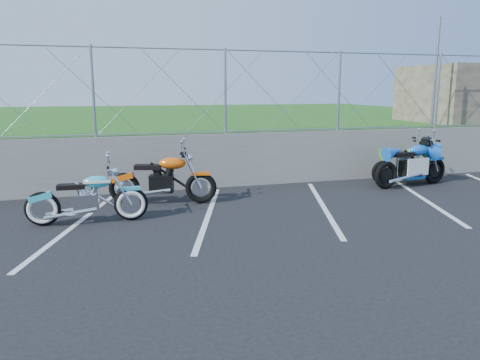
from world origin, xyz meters
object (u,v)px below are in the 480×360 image
object	(u,v)px
cruiser_turquoise	(89,200)
sportbike_blue	(412,166)
naked_orange	(164,181)
sportbike_green	(409,165)

from	to	relation	value
cruiser_turquoise	sportbike_blue	distance (m)	7.64
naked_orange	sportbike_green	bearing A→B (deg)	18.94
sportbike_green	sportbike_blue	distance (m)	0.42
sportbike_blue	cruiser_turquoise	bearing A→B (deg)	-179.68
naked_orange	cruiser_turquoise	bearing A→B (deg)	-128.86
cruiser_turquoise	sportbike_green	bearing A→B (deg)	13.63
sportbike_green	sportbike_blue	world-z (taller)	sportbike_blue
cruiser_turquoise	sportbike_blue	bearing A→B (deg)	11.16
sportbike_green	sportbike_blue	size ratio (longest dim) A/B	0.90
cruiser_turquoise	naked_orange	distance (m)	1.82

